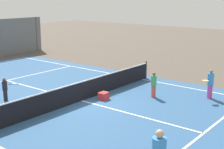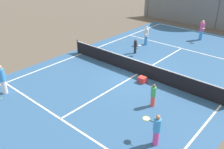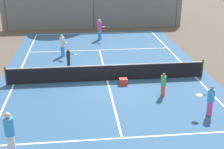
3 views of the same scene
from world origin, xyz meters
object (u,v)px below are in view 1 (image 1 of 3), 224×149
(ball_crate, at_px, (103,96))
(tennis_ball_4, at_px, (117,95))
(player_5, at_px, (210,84))
(player_3, at_px, (6,89))
(player_2, at_px, (154,85))

(ball_crate, distance_m, tennis_ball_4, 0.98)
(player_5, relative_size, tennis_ball_4, 22.73)
(player_3, bearing_deg, player_2, -46.86)
(player_2, bearing_deg, player_5, -55.22)
(ball_crate, bearing_deg, tennis_ball_4, -8.40)
(player_3, bearing_deg, tennis_ball_4, -42.35)
(player_2, distance_m, player_5, 2.85)
(player_5, bearing_deg, player_3, 130.83)
(player_2, bearing_deg, ball_crate, 136.73)
(player_2, height_order, player_3, player_2)
(player_2, relative_size, tennis_ball_4, 19.84)
(player_3, xyz_separation_m, player_5, (6.71, -7.77, 0.16))
(ball_crate, bearing_deg, player_2, -43.27)
(tennis_ball_4, bearing_deg, ball_crate, 171.60)
(player_2, height_order, player_5, player_5)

